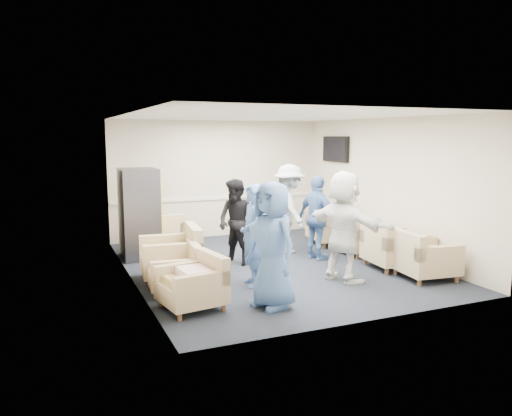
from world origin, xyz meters
name	(u,v)px	position (x,y,z in m)	size (l,w,h in m)	color
floor	(272,265)	(0.00, 0.00, 0.00)	(6.00, 6.00, 0.00)	black
ceiling	(272,116)	(0.00, 0.00, 2.70)	(6.00, 6.00, 0.00)	silver
back_wall	(218,179)	(0.00, 3.00, 1.35)	(5.00, 0.02, 2.70)	beige
front_wall	(373,217)	(0.00, -3.00, 1.35)	(5.00, 0.02, 2.70)	beige
left_wall	(130,199)	(-2.50, 0.00, 1.35)	(0.02, 6.00, 2.70)	beige
right_wall	(386,187)	(2.50, 0.00, 1.35)	(0.02, 6.00, 2.70)	beige
chair_rail	(218,198)	(0.00, 2.98, 0.90)	(4.98, 0.04, 0.06)	silver
tv	(335,149)	(2.44, 1.80, 2.05)	(0.10, 1.00, 0.58)	black
armchair_left_near	(195,286)	(-1.93, -1.67, 0.32)	(0.91, 0.91, 0.63)	tan
armchair_left_mid	(178,271)	(-1.95, -0.81, 0.31)	(0.84, 0.84, 0.61)	tan
armchair_left_far	(174,257)	(-1.84, -0.18, 0.37)	(1.03, 1.03, 0.75)	tan
armchair_right_near	(423,259)	(1.93, -1.76, 0.34)	(0.95, 0.95, 0.68)	tan
armchair_right_midnear	(391,249)	(1.88, -1.01, 0.36)	(0.97, 0.97, 0.71)	tan
armchair_right_midfar	(359,238)	(1.98, 0.11, 0.33)	(0.84, 0.84, 0.66)	tan
armchair_right_far	(330,228)	(1.93, 1.15, 0.36)	(0.99, 0.99, 0.72)	tan
armchair_corner	(163,234)	(-1.52, 2.17, 0.32)	(0.87, 0.87, 0.63)	tan
vending_machine	(140,213)	(-2.09, 1.55, 0.87)	(0.71, 0.82, 1.74)	#504F57
backpack	(203,273)	(-1.55, -0.83, 0.24)	(0.32, 0.28, 0.46)	black
pillow	(195,274)	(-1.93, -1.68, 0.49)	(0.50, 0.38, 0.14)	white
person_front_left	(272,245)	(-0.94, -2.03, 0.87)	(0.85, 0.56, 1.75)	#456AA7
person_mid_left	(252,235)	(-0.79, -0.99, 0.81)	(0.59, 0.39, 1.61)	#456AA7
person_back_left	(236,222)	(-0.56, 0.34, 0.79)	(0.77, 0.60, 1.58)	black
person_back_right	(289,209)	(0.78, 0.85, 0.89)	(1.15, 0.66, 1.79)	silver
person_mid_right	(317,218)	(1.00, 0.09, 0.81)	(0.94, 0.39, 1.61)	#456AA7
person_front_right	(344,226)	(0.66, -1.34, 0.90)	(1.68, 0.53, 1.81)	white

